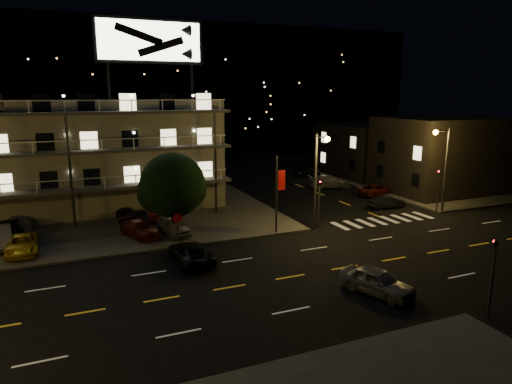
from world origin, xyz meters
name	(u,v)px	position (x,y,z in m)	size (l,w,h in m)	color
ground	(261,282)	(0.00, 0.00, 0.00)	(140.00, 140.00, 0.00)	black
curb_nw	(26,222)	(-14.00, 20.00, 0.07)	(44.00, 24.00, 0.15)	#383835
curb_ne	(417,184)	(30.00, 20.00, 0.07)	(16.00, 24.00, 0.15)	#383835
motel	(69,155)	(-9.94, 23.88, 5.34)	(28.00, 13.80, 18.10)	gray
side_bldg_front	(444,154)	(29.99, 16.00, 4.25)	(14.06, 10.00, 8.50)	black
side_bldg_back	(378,149)	(29.99, 28.00, 3.50)	(14.06, 12.00, 7.00)	black
hill_backdrop	(85,91)	(-5.94, 68.78, 11.55)	(120.00, 25.00, 24.00)	black
streetlight_nc	(318,172)	(8.50, 7.94, 4.96)	(0.44, 1.92, 8.00)	#2D2D30
streetlight_ne	(443,161)	(22.14, 8.30, 4.96)	(1.92, 0.44, 8.00)	#2D2D30
signal_nw	(319,198)	(9.00, 8.50, 2.57)	(0.20, 0.27, 4.60)	#2D2D30
signal_sw	(493,269)	(9.00, -8.50, 2.57)	(0.20, 0.27, 4.60)	#2D2D30
signal_ne	(438,186)	(22.00, 8.50, 2.57)	(0.27, 0.20, 4.60)	#2D2D30
banner_north	(277,192)	(5.09, 8.40, 3.43)	(0.83, 0.16, 6.40)	#2D2D30
stop_sign	(178,224)	(-3.00, 8.57, 1.71)	(0.91, 0.11, 2.61)	#2D2D30
tree	(172,187)	(-2.87, 10.62, 4.08)	(5.25, 5.06, 6.61)	black
lot_car_1	(0,237)	(-15.20, 13.00, 0.90)	(1.59, 4.55, 1.50)	gray
lot_car_2	(22,244)	(-13.63, 10.91, 0.77)	(2.06, 4.47, 1.24)	gold
lot_car_3	(140,229)	(-5.37, 11.54, 0.77)	(1.74, 4.29, 1.24)	#5E180D
lot_car_4	(174,226)	(-2.77, 11.05, 0.85)	(1.65, 4.10, 1.40)	gray
lot_car_6	(10,228)	(-14.73, 15.37, 0.85)	(2.34, 5.07, 1.41)	black
lot_car_7	(18,224)	(-14.25, 16.46, 0.84)	(1.94, 4.76, 1.38)	gray
lot_car_8	(126,214)	(-5.77, 16.61, 0.78)	(1.49, 3.70, 1.26)	black
lot_car_9	(158,212)	(-3.11, 15.96, 0.82)	(1.42, 4.08, 1.34)	#5E180D
side_car_0	(386,202)	(18.62, 11.73, 0.62)	(1.30, 3.74, 1.23)	black
side_car_1	(375,190)	(21.25, 16.98, 0.64)	(2.13, 4.61, 1.28)	#5E180D
side_car_2	(329,181)	(18.86, 22.67, 0.74)	(2.08, 5.11, 1.48)	gray
side_car_3	(307,171)	(20.07, 30.39, 0.65)	(1.54, 3.83, 1.30)	black
road_car_east	(377,281)	(5.45, -4.04, 0.74)	(1.75, 4.36, 1.48)	gray
road_car_west	(191,253)	(-3.03, 4.91, 0.67)	(2.21, 4.80, 1.33)	black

